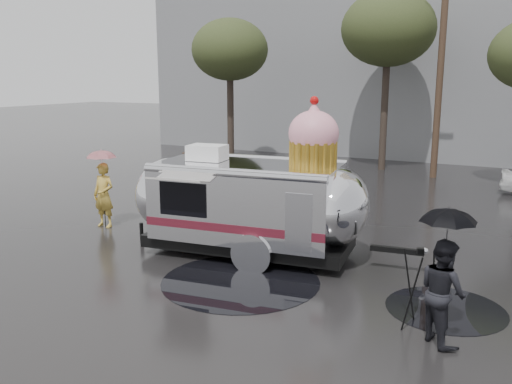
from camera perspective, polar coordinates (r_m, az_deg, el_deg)
The scene contains 13 objects.
ground at distance 12.54m, azimuth -4.04°, elevation -8.05°, with size 120.00×120.00×0.00m, color black.
puddles at distance 12.86m, azimuth 1.96°, elevation -7.47°, with size 8.25×6.57×0.01m.
grey_building at distance 35.60m, azimuth 10.77°, elevation 15.47°, with size 22.00×12.00×13.00m, color slate.
utility_pole at distance 24.34m, azimuth 18.85°, elevation 12.23°, with size 1.60×0.28×9.00m.
tree_left at distance 26.55m, azimuth -2.77°, elevation 14.66°, with size 3.64×3.64×6.95m.
tree_mid at distance 25.88m, azimuth 13.76°, elevation 16.30°, with size 4.20×4.20×8.03m.
barricade_row at distance 23.48m, azimuth -3.23°, elevation 2.83°, with size 4.30×0.80×1.00m.
airstream_trailer at distance 13.11m, azimuth -0.41°, elevation -0.78°, with size 7.32×3.30×3.96m.
person_left at distance 16.27m, azimuth -15.73°, elevation -0.32°, with size 0.67×0.45×1.87m, color gold.
umbrella_pink at distance 16.10m, azimuth -15.93°, elevation 3.07°, with size 1.06×1.06×2.28m.
person_right at distance 9.47m, azimuth 19.05°, elevation -9.86°, with size 0.85×0.47×1.77m, color black.
umbrella_black at distance 9.14m, azimuth 19.50°, elevation -3.77°, with size 1.11×1.11×2.31m.
tripod at distance 9.85m, azimuth 16.73°, elevation -9.00°, with size 0.59×0.58×1.46m.
Camera 1 is at (6.09, -10.07, 4.33)m, focal length 38.00 mm.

